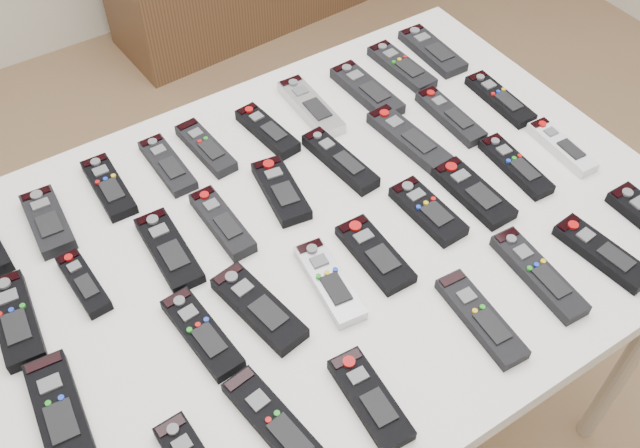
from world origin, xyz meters
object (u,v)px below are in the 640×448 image
remote_7 (367,90)px  remote_12 (169,250)px  remote_9 (432,51)px  remote_11 (84,283)px  remote_19 (59,411)px  table (320,252)px  remote_33 (538,274)px  remote_10 (16,320)px  remote_30 (278,426)px  remote_18 (500,99)px  remote_31 (370,399)px  remote_5 (267,131)px  remote_23 (375,254)px  remote_3 (168,165)px  remote_20 (202,333)px  remote_15 (340,161)px  remote_8 (401,67)px  remote_32 (481,318)px  remote_24 (428,211)px  remote_4 (206,148)px  remote_2 (109,187)px  remote_25 (473,192)px  remote_14 (281,191)px  remote_21 (259,308)px  remote_27 (562,147)px  remote_26 (516,166)px  remote_13 (222,223)px  remote_6 (311,107)px  remote_16 (409,139)px  remote_17 (450,116)px  remote_34 (602,253)px

remote_7 → remote_12: size_ratio=1.06×
remote_9 → remote_12: size_ratio=1.02×
remote_11 → remote_19: size_ratio=0.75×
table → remote_33: bearing=-48.9°
remote_10 → remote_30: size_ratio=0.88×
remote_18 → remote_31: 0.74m
remote_5 → remote_23: bearing=-96.9°
remote_3 → remote_33: (0.40, -0.57, 0.00)m
remote_20 → remote_15: bearing=22.4°
remote_8 → remote_32: (-0.29, -0.58, 0.00)m
remote_24 → remote_19: bearing=179.4°
remote_4 → remote_31: (-0.04, -0.60, 0.00)m
remote_2 → remote_20: (0.00, -0.37, 0.00)m
remote_7 → remote_25: size_ratio=1.10×
remote_14 → remote_21: 0.26m
remote_27 → remote_26: bearing=178.2°
remote_31 → remote_26: bearing=29.0°
remote_10 → remote_13: bearing=5.9°
remote_5 → remote_26: 0.48m
table → remote_27: bearing=-9.3°
remote_6 → remote_19: (-0.66, -0.37, 0.00)m
remote_2 → remote_30: 0.57m
remote_7 → remote_27: remote_7 is taller
remote_31 → remote_3: bearing=97.4°
remote_3 → remote_8: remote_8 is taller
remote_16 → remote_13: bearing=175.1°
remote_26 → remote_24: bearing=-177.1°
remote_19 → remote_27: bearing=5.6°
remote_7 → remote_18: 0.28m
remote_14 → remote_32: (0.12, -0.41, -0.00)m
remote_15 → remote_23: (-0.08, -0.22, -0.00)m
remote_24 → remote_33: same height
remote_2 → remote_3: bearing=-1.2°
remote_6 → remote_20: bearing=-138.2°
remote_19 → remote_21: same height
remote_23 → remote_30: bearing=-148.0°
remote_25 → remote_27: bearing=-0.9°
remote_23 → remote_27: size_ratio=1.02×
remote_10 → remote_17: size_ratio=1.00×
remote_4 → remote_21: remote_21 is taller
remote_7 → remote_11: bearing=-169.7°
remote_9 → remote_10: (-1.00, -0.20, 0.00)m
remote_23 → remote_24: bearing=12.6°
remote_20 → remote_33: bearing=-25.8°
remote_27 → remote_33: bearing=-139.2°
remote_13 → remote_23: (0.18, -0.20, -0.00)m
remote_15 → remote_19: 0.65m
remote_18 → remote_34: (-0.13, -0.40, 0.00)m
table → remote_34: 0.49m
remote_14 → remote_25: remote_14 is taller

